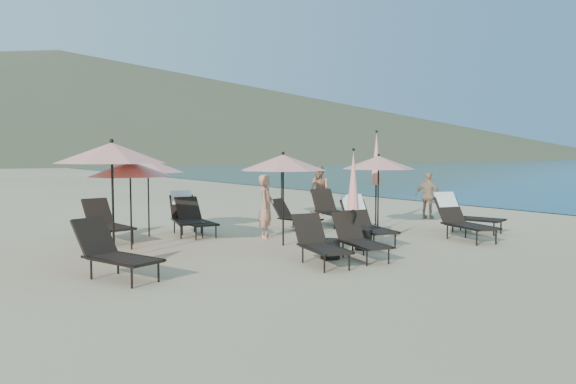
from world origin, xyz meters
TOP-DOWN VIEW (x-y plane):
  - ground at (0.00, 0.00)m, footprint 800.00×800.00m
  - volcanic_headland at (71.37, 302.62)m, footprint 690.00×690.00m
  - lounger_0 at (-6.03, 0.46)m, footprint 1.20×1.88m
  - lounger_1 at (-2.33, -0.56)m, footprint 0.96×1.71m
  - lounger_2 at (-1.29, -0.55)m, footprint 0.91×1.66m
  - lounger_3 at (0.12, 0.83)m, footprint 1.07×1.92m
  - lounger_4 at (2.54, -0.09)m, footprint 1.09×1.95m
  - lounger_5 at (3.71, 0.65)m, footprint 1.17×1.92m
  - lounger_6 at (-4.89, 4.66)m, footprint 0.86×1.84m
  - lounger_7 at (-2.76, 4.77)m, footprint 1.08×1.90m
  - lounger_8 at (-2.68, 4.33)m, footprint 0.79×1.75m
  - lounger_9 at (0.10, 3.72)m, footprint 1.01×1.59m
  - lounger_10 at (1.65, 4.00)m, footprint 1.11×1.93m
  - umbrella_open_0 at (-5.49, 2.20)m, footprint 2.29×2.29m
  - umbrella_open_1 at (-1.67, 1.67)m, footprint 2.05×2.05m
  - umbrella_open_2 at (1.83, 2.15)m, footprint 2.00×2.00m
  - umbrella_open_3 at (-3.73, 4.90)m, footprint 1.94×1.94m
  - umbrella_open_4 at (1.23, 6.07)m, footprint 1.86×1.86m
  - umbrella_open_5 at (-4.79, 3.17)m, footprint 1.92×1.92m
  - umbrella_closed_0 at (-1.05, -0.09)m, footprint 0.27×0.27m
  - umbrella_closed_1 at (2.71, 3.18)m, footprint 0.33×0.33m
  - side_table_0 at (-1.80, -0.25)m, footprint 0.40×0.40m
  - side_table_1 at (-0.50, 0.18)m, footprint 0.39×0.39m
  - beachgoer_a at (-1.37, 2.90)m, footprint 0.70×0.69m
  - beachgoer_b at (3.16, 6.53)m, footprint 0.73×0.90m
  - beachgoer_c at (5.25, 3.37)m, footprint 0.70×0.98m

SIDE VIEW (x-z plane):
  - ground at x=0.00m, z-range 0.00..0.00m
  - side_table_0 at x=-1.80m, z-range 0.00..0.41m
  - side_table_1 at x=-0.50m, z-range 0.00..0.47m
  - lounger_9 at x=0.10m, z-range -0.03..0.83m
  - lounger_2 at x=-1.29m, z-range -0.03..0.87m
  - lounger_1 at x=-2.33m, z-range -0.03..0.90m
  - lounger_8 at x=-2.68m, z-range -0.03..0.94m
  - lounger_0 at x=-6.03m, z-range -0.03..0.98m
  - lounger_6 at x=-4.89m, z-range -0.03..0.99m
  - lounger_5 at x=3.71m, z-range -0.03..1.00m
  - lounger_10 at x=1.65m, z-range -0.03..1.01m
  - lounger_7 at x=-2.76m, z-range -0.02..1.10m
  - lounger_3 at x=0.12m, z-range -0.03..1.11m
  - lounger_4 at x=2.54m, z-range -0.03..1.13m
  - beachgoer_c at x=5.25m, z-range 0.00..1.54m
  - beachgoer_a at x=-1.37m, z-range 0.00..1.62m
  - beachgoer_b at x=3.16m, z-range 0.00..1.72m
  - umbrella_closed_0 at x=-1.05m, z-range 0.45..2.73m
  - umbrella_open_4 at x=1.23m, z-range 0.77..2.76m
  - umbrella_open_5 at x=-4.79m, z-range 0.79..2.85m
  - umbrella_open_3 at x=-3.73m, z-range 0.80..2.89m
  - umbrella_open_2 at x=1.83m, z-range 0.83..2.98m
  - umbrella_open_1 at x=-1.67m, z-range 0.85..3.05m
  - umbrella_closed_1 at x=2.71m, z-range 0.56..3.41m
  - umbrella_open_0 at x=-5.49m, z-range 0.95..3.41m
  - volcanic_headland at x=71.37m, z-range -1.01..53.99m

